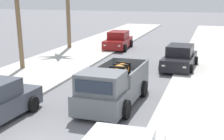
{
  "coord_description": "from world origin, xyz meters",
  "views": [
    {
      "loc": [
        4.74,
        -7.5,
        4.74
      ],
      "look_at": [
        0.33,
        6.62,
        1.2
      ],
      "focal_mm": 51.3,
      "sensor_mm": 36.0,
      "label": 1
    }
  ],
  "objects": [
    {
      "name": "curb_left",
      "position": [
        -4.16,
        12.0,
        0.05
      ],
      "size": [
        0.16,
        60.0,
        0.1
      ],
      "primitive_type": "cube",
      "color": "silver",
      "rests_on": "ground"
    },
    {
      "name": "sidewalk_left",
      "position": [
        -5.4,
        12.0,
        0.06
      ],
      "size": [
        5.28,
        60.0,
        0.12
      ],
      "primitive_type": "cube",
      "color": "beige",
      "rests_on": "ground"
    },
    {
      "name": "car_left_near",
      "position": [
        2.89,
        13.04,
        0.71
      ],
      "size": [
        2.2,
        4.33,
        1.54
      ],
      "color": "black",
      "rests_on": "ground"
    },
    {
      "name": "car_left_mid",
      "position": [
        -3.06,
        19.33,
        0.71
      ],
      "size": [
        2.15,
        4.31,
        1.54
      ],
      "color": "maroon",
      "rests_on": "ground"
    },
    {
      "name": "sidewalk_right",
      "position": [
        5.4,
        12.0,
        0.06
      ],
      "size": [
        5.28,
        60.0,
        0.12
      ],
      "primitive_type": "cube",
      "color": "beige",
      "rests_on": "ground"
    },
    {
      "name": "curb_right",
      "position": [
        4.16,
        12.0,
        0.05
      ],
      "size": [
        0.16,
        60.0,
        0.1
      ],
      "primitive_type": "cube",
      "color": "silver",
      "rests_on": "ground"
    },
    {
      "name": "pickup_truck",
      "position": [
        0.82,
        5.17,
        0.81
      ],
      "size": [
        2.33,
        5.26,
        1.8
      ],
      "color": "slate",
      "rests_on": "ground"
    }
  ]
}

